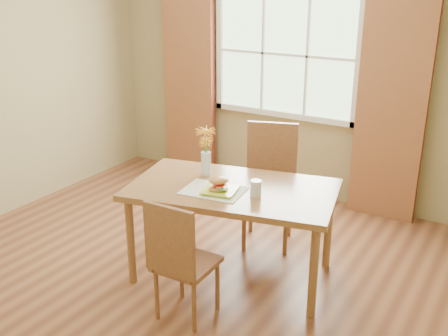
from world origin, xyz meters
name	(u,v)px	position (x,y,z in m)	size (l,w,h in m)	color
room	(179,105)	(0.00, 0.00, 1.35)	(4.24, 3.84, 2.74)	brown
window	(285,54)	(0.00, 1.87, 1.50)	(1.62, 0.06, 1.32)	#AAD09D
curtain_left	(189,83)	(-1.15, 1.78, 1.10)	(0.65, 0.08, 2.20)	maroon
curtain_right	(391,108)	(1.15, 1.78, 1.10)	(0.65, 0.08, 2.20)	maroon
dining_table	(232,196)	(0.44, 0.06, 0.68)	(1.71, 1.20, 0.76)	#905B37
chair_near	(180,257)	(0.44, -0.64, 0.50)	(0.39, 0.39, 0.91)	brown
chair_far	(270,178)	(0.41, 0.77, 0.59)	(0.57, 0.57, 1.07)	brown
placemat	(214,191)	(0.36, -0.08, 0.76)	(0.45, 0.33, 0.01)	#ECEFCA
plate	(220,191)	(0.42, -0.08, 0.77)	(0.24, 0.24, 0.01)	#B7D134
croissant_sandwich	(219,185)	(0.42, -0.11, 0.83)	(0.18, 0.17, 0.11)	#C98644
water_glass	(256,189)	(0.67, 0.00, 0.82)	(0.08, 0.08, 0.12)	silver
flower_vase	(206,147)	(0.13, 0.16, 1.00)	(0.16, 0.16, 0.40)	silver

